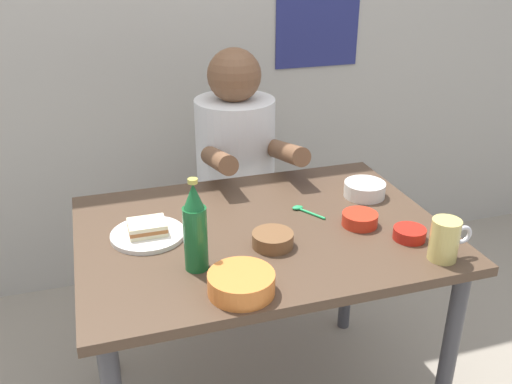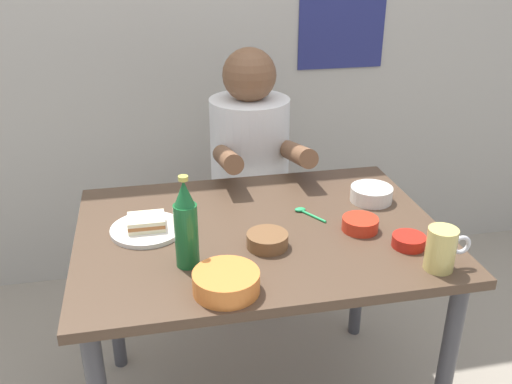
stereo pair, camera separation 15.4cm
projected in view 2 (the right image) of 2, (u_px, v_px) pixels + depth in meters
dining_table at (259, 255)px, 1.75m from camera, size 1.10×0.80×0.74m
stool at (250, 237)px, 2.45m from camera, size 0.34×0.34×0.45m
person_seated at (250, 149)px, 2.27m from camera, size 0.33×0.56×0.72m
plate_orange at (147, 229)px, 1.69m from camera, size 0.22×0.22×0.01m
sandwich at (146, 222)px, 1.68m from camera, size 0.11×0.09×0.04m
beer_mug at (442, 249)px, 1.48m from camera, size 0.13×0.08×0.12m
beer_bottle at (186, 226)px, 1.48m from camera, size 0.06×0.06×0.26m
rice_bowl_white at (371, 193)px, 1.88m from camera, size 0.14×0.14×0.05m
condiment_bowl_brown at (268, 240)px, 1.60m from camera, size 0.12×0.12×0.04m
soup_bowl_orange at (226, 281)px, 1.40m from camera, size 0.17×0.17×0.05m
sambal_bowl_red at (409, 241)px, 1.61m from camera, size 0.10×0.10×0.03m
sauce_bowl_chili at (360, 223)px, 1.69m from camera, size 0.11×0.11×0.04m
spoon at (305, 212)px, 1.80m from camera, size 0.08×0.11×0.01m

